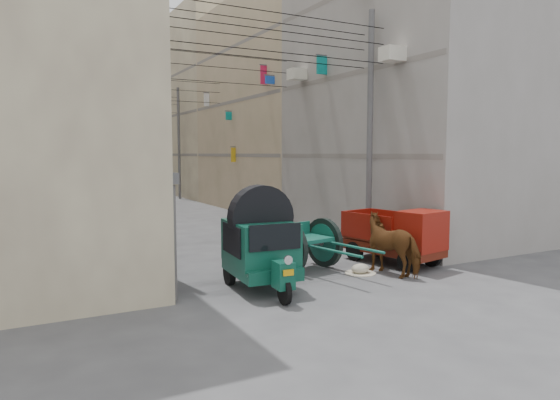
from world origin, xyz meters
TOP-DOWN VIEW (x-y plane):
  - ground at (0.00, 0.00)m, footprint 140.00×140.00m
  - building_row_right at (8.00, 34.13)m, footprint 8.00×62.00m
  - end_cap_building at (0.00, 66.00)m, footprint 22.00×10.00m
  - shutters_left at (-3.92, 10.38)m, footprint 0.18×14.40m
  - signboards at (-0.01, 21.66)m, footprint 8.22×40.52m
  - ac_units at (3.65, 7.67)m, footprint 0.70×6.55m
  - utility_poles at (0.00, 17.00)m, footprint 7.40×22.20m
  - overhead_cables at (0.00, 14.40)m, footprint 7.40×22.52m
  - auto_rickshaw at (-1.78, 3.29)m, footprint 1.72×2.80m
  - tonga_cart at (0.26, 4.49)m, footprint 1.76×3.33m
  - mini_truck at (3.01, 3.66)m, footprint 1.87×3.19m
  - second_cart at (1.18, 10.04)m, footprint 1.56×1.45m
  - feed_sack at (1.33, 3.43)m, footprint 0.53×0.43m
  - horse at (2.14, 3.00)m, footprint 1.32×2.10m
  - distant_car_white at (-2.15, 20.07)m, footprint 1.64×3.31m
  - distant_car_grey at (1.28, 31.18)m, footprint 1.55×3.80m
  - distant_car_green at (-1.64, 42.33)m, footprint 2.68×4.00m

SIDE VIEW (x-z plane):
  - ground at x=0.00m, z-range 0.00..0.00m
  - feed_sack at x=1.33m, z-range 0.00..0.27m
  - distant_car_green at x=-1.64m, z-range 0.00..1.08m
  - distant_car_white at x=-2.15m, z-range 0.00..1.08m
  - distant_car_grey at x=1.28m, z-range 0.00..1.22m
  - second_cart at x=1.18m, z-range 0.04..1.21m
  - tonga_cart at x=0.26m, z-range 0.03..1.46m
  - mini_truck at x=3.01m, z-range -0.03..1.65m
  - horse at x=2.14m, z-range 0.00..1.64m
  - auto_rickshaw at x=-1.78m, z-range 0.17..2.11m
  - shutters_left at x=-3.92m, z-range 0.06..2.93m
  - signboards at x=-0.01m, z-range 0.59..6.27m
  - utility_poles at x=0.00m, z-range 0.00..8.00m
  - building_row_right at x=8.00m, z-range -0.54..13.46m
  - end_cap_building at x=0.00m, z-range 0.00..13.00m
  - overhead_cables at x=0.00m, z-range 6.20..7.33m
  - ac_units at x=3.65m, z-range 5.76..9.11m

